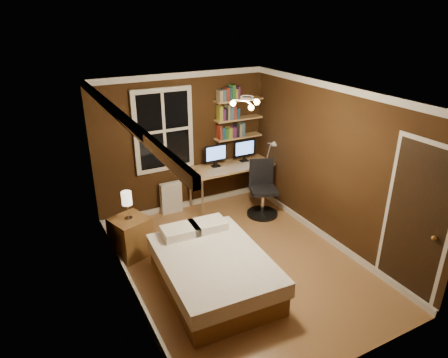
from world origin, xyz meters
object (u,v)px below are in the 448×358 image
monitor_right (244,151)px  desk_lamp (271,150)px  radiator (171,198)px  bed (213,270)px  nightstand (131,236)px  office_chair (262,194)px  bedside_lamp (127,205)px  desk (234,168)px  monitor_left (216,156)px

monitor_right → desk_lamp: 0.51m
radiator → monitor_right: (1.45, -0.14, 0.71)m
bed → radiator: (0.28, 2.29, 0.02)m
nightstand → desk_lamp: size_ratio=1.40×
monitor_right → office_chair: size_ratio=0.42×
monitor_right → office_chair: monitor_right is taller
bed → bedside_lamp: size_ratio=4.35×
nightstand → bed: bearing=-78.4°
desk → office_chair: bearing=-67.1°
office_chair → desk_lamp: bearing=64.6°
bed → desk: desk is taller
nightstand → office_chair: (2.47, 0.18, 0.08)m
desk → office_chair: 0.75m
office_chair → bedside_lamp: bearing=-155.3°
desk → desk_lamp: desk_lamp is taller
bed → radiator: bearing=85.9°
desk → office_chair: office_chair is taller
radiator → office_chair: size_ratio=0.57×
desk → desk_lamp: (0.71, -0.17, 0.28)m
desk → desk_lamp: size_ratio=3.81×
bedside_lamp → desk: (2.21, 0.78, -0.10)m
bed → desk: bearing=57.5°
radiator → desk: size_ratio=0.34×
monitor_left → desk_lamp: desk_lamp is taller
radiator → monitor_right: monitor_right is taller
nightstand → desk: bearing=0.5°
bedside_lamp → monitor_right: size_ratio=1.02×
bedside_lamp → office_chair: bedside_lamp is taller
bedside_lamp → office_chair: bearing=4.1°
desk_lamp → monitor_left: bearing=166.5°
radiator → desk: (1.18, -0.23, 0.45)m
monitor_left → desk_lamp: (1.04, -0.25, 0.01)m
nightstand → office_chair: bearing=-14.9°
bed → desk_lamp: bearing=43.9°
desk → office_chair: (0.26, -0.61, -0.35)m
bed → office_chair: (1.72, 1.45, 0.12)m
monitor_left → office_chair: monitor_left is taller
desk_lamp → bedside_lamp: bearing=-168.1°
nightstand → monitor_right: 2.72m
bedside_lamp → monitor_left: bearing=24.7°
bedside_lamp → nightstand: bearing=0.0°
nightstand → desk: (2.21, 0.78, 0.43)m
bed → desk_lamp: (2.17, 1.89, 0.75)m
desk → monitor_left: 0.44m
bedside_lamp → desk: bearing=19.5°
nightstand → bedside_lamp: bearing=0.0°
bedside_lamp → radiator: (1.03, 1.01, -0.55)m
radiator → office_chair: 1.66m
radiator → desk_lamp: 2.07m
bed → monitor_left: (1.13, 2.14, 0.74)m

